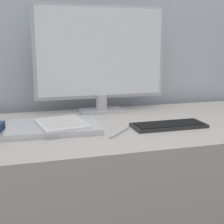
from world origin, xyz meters
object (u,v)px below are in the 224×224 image
at_px(laptop, 53,127).
at_px(monitor, 101,57).
at_px(keyboard, 169,125).
at_px(pen, 119,132).
at_px(ereader, 62,123).

bearing_deg(laptop, monitor, 45.73).
distance_m(keyboard, laptop, 0.41).
height_order(keyboard, pen, keyboard).
xyz_separation_m(monitor, ereader, (-0.21, -0.26, -0.22)).
relative_size(monitor, keyboard, 2.14).
xyz_separation_m(keyboard, ereader, (-0.38, 0.06, 0.02)).
relative_size(keyboard, laptop, 0.82).
bearing_deg(keyboard, pen, -170.61).
xyz_separation_m(ereader, pen, (0.18, -0.09, -0.02)).
height_order(monitor, keyboard, monitor).
distance_m(monitor, ereader, 0.39).
relative_size(keyboard, ereader, 1.27).
bearing_deg(laptop, keyboard, -10.70).
height_order(laptop, ereader, ereader).
bearing_deg(laptop, ereader, -30.99).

